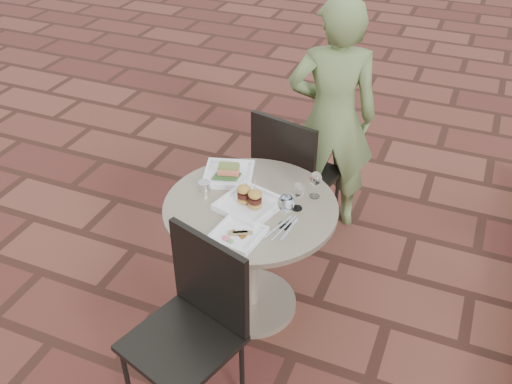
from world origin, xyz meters
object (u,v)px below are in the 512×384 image
at_px(cafe_table, 251,242).
at_px(plate_sliders, 249,201).
at_px(chair_near, 195,316).
at_px(plate_salmon, 229,173).
at_px(diner, 332,119).
at_px(chair_far, 291,169).
at_px(plate_tuna, 238,234).

height_order(cafe_table, plate_sliders, plate_sliders).
height_order(chair_near, plate_salmon, chair_near).
xyz_separation_m(cafe_table, diner, (0.14, 0.96, 0.30)).
xyz_separation_m(chair_far, chair_near, (0.01, -1.30, 0.00)).
distance_m(cafe_table, chair_near, 0.64).
bearing_deg(cafe_table, plate_salmon, 137.68).
distance_m(chair_far, chair_near, 1.30).
distance_m(chair_far, plate_tuna, 0.94).
relative_size(plate_salmon, plate_tuna, 1.32).
distance_m(diner, plate_sliders, 0.99).
xyz_separation_m(cafe_table, chair_far, (-0.01, 0.66, 0.07)).
xyz_separation_m(chair_near, plate_tuna, (0.04, 0.38, 0.19)).
distance_m(chair_far, plate_sliders, 0.71).
bearing_deg(plate_salmon, plate_sliders, -44.58).
height_order(diner, plate_sliders, diner).
bearing_deg(plate_sliders, cafe_table, 92.24).
distance_m(chair_near, plate_salmon, 0.88).
distance_m(plate_sliders, plate_tuna, 0.24).
bearing_deg(chair_far, chair_near, 102.85).
relative_size(cafe_table, plate_tuna, 3.61).
distance_m(diner, plate_salmon, 0.85).
bearing_deg(chair_far, plate_salmon, 78.95).
xyz_separation_m(diner, plate_salmon, (-0.36, -0.77, -0.03)).
relative_size(chair_far, plate_sliders, 2.74).
xyz_separation_m(plate_sliders, plate_tuna, (0.04, -0.24, -0.02)).
height_order(chair_near, plate_sliders, chair_near).
bearing_deg(cafe_table, chair_near, -90.13).
height_order(diner, plate_salmon, diner).
height_order(cafe_table, chair_far, chair_far).
bearing_deg(cafe_table, chair_far, 90.85).
relative_size(chair_far, plate_tuna, 3.73).
height_order(chair_far, plate_salmon, chair_far).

